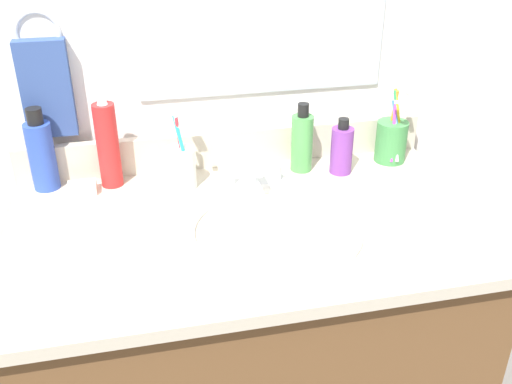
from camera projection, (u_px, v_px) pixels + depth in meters
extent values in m
cube|color=brown|center=(252.00, 364.00, 1.43)|extent=(0.96, 0.54, 0.76)
cube|color=beige|center=(251.00, 227.00, 1.24)|extent=(1.00, 0.59, 0.03)
cube|color=beige|center=(227.00, 148.00, 1.46)|extent=(1.00, 0.02, 0.09)
cube|color=white|center=(224.00, 199.00, 1.59)|extent=(2.10, 0.04, 1.30)
torus|color=silver|center=(38.00, 33.00, 1.27)|extent=(0.10, 0.01, 0.10)
cube|color=#334C8C|center=(46.00, 89.00, 1.31)|extent=(0.11, 0.04, 0.22)
torus|color=white|center=(273.00, 229.00, 1.20)|extent=(0.37, 0.37, 0.02)
ellipsoid|color=white|center=(273.00, 247.00, 1.22)|extent=(0.32, 0.32, 0.11)
cylinder|color=#B2B5BA|center=(272.00, 261.00, 1.24)|extent=(0.04, 0.04, 0.01)
cube|color=silver|center=(252.00, 184.00, 1.37)|extent=(0.16, 0.05, 0.01)
cylinder|color=silver|center=(252.00, 170.00, 1.35)|extent=(0.02, 0.02, 0.06)
cylinder|color=silver|center=(255.00, 165.00, 1.31)|extent=(0.02, 0.09, 0.02)
cylinder|color=silver|center=(229.00, 177.00, 1.35)|extent=(0.03, 0.03, 0.04)
cylinder|color=silver|center=(275.00, 173.00, 1.37)|extent=(0.03, 0.03, 0.04)
cylinder|color=#2D4CB2|center=(42.00, 156.00, 1.33)|extent=(0.06, 0.06, 0.16)
cylinder|color=black|center=(34.00, 116.00, 1.28)|extent=(0.03, 0.03, 0.04)
cylinder|color=#7A3899|center=(342.00, 151.00, 1.41)|extent=(0.05, 0.05, 0.11)
cylinder|color=black|center=(344.00, 124.00, 1.38)|extent=(0.03, 0.03, 0.02)
cylinder|color=#4C9E4C|center=(302.00, 143.00, 1.42)|extent=(0.05, 0.05, 0.14)
cylinder|color=black|center=(303.00, 110.00, 1.38)|extent=(0.03, 0.03, 0.03)
cylinder|color=red|center=(108.00, 146.00, 1.33)|extent=(0.05, 0.05, 0.20)
cone|color=white|center=(102.00, 97.00, 1.28)|extent=(0.02, 0.02, 0.03)
cylinder|color=white|center=(180.00, 168.00, 1.35)|extent=(0.07, 0.07, 0.10)
cylinder|color=#26B2B2|center=(183.00, 151.00, 1.32)|extent=(0.04, 0.04, 0.17)
cube|color=white|center=(189.00, 125.00, 1.28)|extent=(0.01, 0.02, 0.01)
cylinder|color=white|center=(182.00, 147.00, 1.34)|extent=(0.03, 0.03, 0.17)
cube|color=white|center=(184.00, 114.00, 1.31)|extent=(0.01, 0.02, 0.01)
cylinder|color=#D8333F|center=(181.00, 148.00, 1.34)|extent=(0.02, 0.04, 0.17)
cube|color=white|center=(181.00, 117.00, 1.32)|extent=(0.01, 0.02, 0.01)
cylinder|color=#3F8C47|center=(391.00, 141.00, 1.47)|extent=(0.08, 0.08, 0.10)
cylinder|color=blue|center=(397.00, 131.00, 1.45)|extent=(0.03, 0.04, 0.15)
cube|color=white|center=(407.00, 110.00, 1.41)|extent=(0.01, 0.02, 0.01)
cylinder|color=green|center=(398.00, 123.00, 1.45)|extent=(0.05, 0.01, 0.18)
cube|color=white|center=(409.00, 94.00, 1.42)|extent=(0.01, 0.02, 0.01)
cylinder|color=#B23FBF|center=(394.00, 126.00, 1.44)|extent=(0.02, 0.05, 0.17)
cube|color=white|center=(399.00, 102.00, 1.38)|extent=(0.01, 0.02, 0.01)
cylinder|color=orange|center=(392.00, 122.00, 1.46)|extent=(0.01, 0.04, 0.18)
cube|color=white|center=(394.00, 91.00, 1.44)|extent=(0.01, 0.02, 0.01)
cylinder|color=yellow|center=(399.00, 124.00, 1.45)|extent=(0.04, 0.02, 0.18)
cube|color=white|center=(410.00, 94.00, 1.41)|extent=(0.01, 0.02, 0.01)
cylinder|color=white|center=(395.00, 129.00, 1.44)|extent=(0.01, 0.06, 0.15)
cube|color=white|center=(404.00, 109.00, 1.39)|extent=(0.01, 0.02, 0.01)
cube|color=white|center=(82.00, 188.00, 1.34)|extent=(0.06, 0.04, 0.02)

